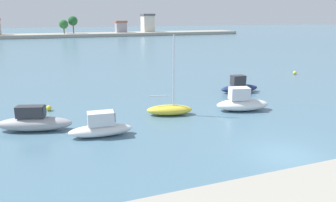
# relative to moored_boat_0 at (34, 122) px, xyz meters

# --- Properties ---
(ground_plane) EXTENTS (400.00, 400.00, 0.00)m
(ground_plane) POSITION_rel_moored_boat_0_xyz_m (12.23, -8.68, -0.56)
(ground_plane) COLOR slate
(moored_boat_0) EXTENTS (4.82, 2.59, 1.61)m
(moored_boat_0) POSITION_rel_moored_boat_0_xyz_m (0.00, 0.00, 0.00)
(moored_boat_0) COLOR #9E9EA3
(moored_boat_0) RESTS_ON ground
(moored_boat_1) EXTENTS (3.85, 1.43, 1.51)m
(moored_boat_1) POSITION_rel_moored_boat_0_xyz_m (3.75, -2.45, -0.01)
(moored_boat_1) COLOR white
(moored_boat_1) RESTS_ON ground
(moored_boat_2) EXTENTS (3.51, 2.10, 5.78)m
(moored_boat_2) POSITION_rel_moored_boat_0_xyz_m (9.13, 0.09, -0.14)
(moored_boat_2) COLOR yellow
(moored_boat_2) RESTS_ON ground
(moored_boat_3) EXTENTS (4.29, 2.45, 1.80)m
(moored_boat_3) POSITION_rel_moored_boat_0_xyz_m (14.70, -0.80, 0.05)
(moored_boat_3) COLOR white
(moored_boat_3) RESTS_ON ground
(moored_boat_4) EXTENTS (3.83, 1.43, 1.64)m
(moored_boat_4) POSITION_rel_moored_boat_0_xyz_m (17.82, 4.38, -0.02)
(moored_boat_4) COLOR navy
(moored_boat_4) RESTS_ON ground
(mooring_buoy_0) EXTENTS (0.43, 0.43, 0.43)m
(mooring_buoy_0) POSITION_rel_moored_boat_0_xyz_m (29.55, 10.13, -0.35)
(mooring_buoy_0) COLOR yellow
(mooring_buoy_0) RESTS_ON ground
(mooring_buoy_2) EXTENTS (0.26, 0.26, 0.26)m
(mooring_buoy_2) POSITION_rel_moored_boat_0_xyz_m (-0.85, 2.57, -0.43)
(mooring_buoy_2) COLOR orange
(mooring_buoy_2) RESTS_ON ground
(mooring_buoy_3) EXTENTS (0.42, 0.42, 0.42)m
(mooring_buoy_3) POSITION_rel_moored_boat_0_xyz_m (0.92, 4.30, -0.35)
(mooring_buoy_3) COLOR yellow
(mooring_buoy_3) RESTS_ON ground
(distant_shoreline) EXTENTS (118.33, 11.45, 7.70)m
(distant_shoreline) POSITION_rel_moored_boat_0_xyz_m (9.21, 95.00, 1.05)
(distant_shoreline) COLOR #9E998C
(distant_shoreline) RESTS_ON ground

